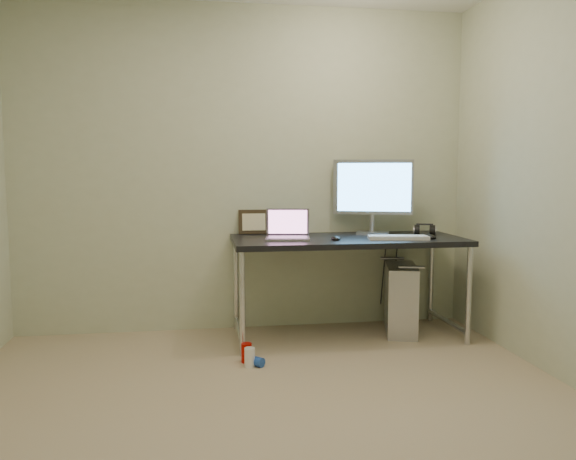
% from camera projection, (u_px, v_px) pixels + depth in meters
% --- Properties ---
extents(floor, '(3.50, 3.50, 0.00)m').
position_uv_depth(floor, '(275.00, 424.00, 2.76)').
color(floor, tan).
rests_on(floor, ground).
extents(wall_back, '(3.50, 0.02, 2.50)m').
position_uv_depth(wall_back, '(245.00, 170.00, 4.35)').
color(wall_back, beige).
rests_on(wall_back, ground).
extents(desk, '(1.69, 0.74, 0.75)m').
position_uv_depth(desk, '(347.00, 247.00, 4.16)').
color(desk, black).
rests_on(desk, ground).
extents(tower_computer, '(0.34, 0.54, 0.56)m').
position_uv_depth(tower_computer, '(401.00, 299.00, 4.31)').
color(tower_computer, silver).
rests_on(tower_computer, ground).
extents(cable_a, '(0.01, 0.16, 0.69)m').
position_uv_depth(cable_a, '(383.00, 275.00, 4.56)').
color(cable_a, black).
rests_on(cable_a, ground).
extents(cable_b, '(0.02, 0.11, 0.71)m').
position_uv_depth(cable_b, '(395.00, 277.00, 4.55)').
color(cable_b, black).
rests_on(cable_b, ground).
extents(can_red, '(0.08, 0.08, 0.13)m').
position_uv_depth(can_red, '(247.00, 353.00, 3.65)').
color(can_red, '#BC0A03').
rests_on(can_red, ground).
extents(can_white, '(0.07, 0.07, 0.12)m').
position_uv_depth(can_white, '(250.00, 357.00, 3.56)').
color(can_white, white).
rests_on(can_white, ground).
extents(can_blue, '(0.12, 0.12, 0.06)m').
position_uv_depth(can_blue, '(255.00, 361.00, 3.58)').
color(can_blue, '#224DB5').
rests_on(can_blue, ground).
extents(laptop, '(0.35, 0.30, 0.22)m').
position_uv_depth(laptop, '(288.00, 232.00, 4.06)').
color(laptop, '#A2A2AA').
rests_on(laptop, desk).
extents(monitor, '(0.59, 0.26, 0.58)m').
position_uv_depth(monitor, '(373.00, 191.00, 4.34)').
color(monitor, '#A2A2AA').
rests_on(monitor, desk).
extents(keyboard, '(0.44, 0.21, 0.03)m').
position_uv_depth(keyboard, '(398.00, 238.00, 4.03)').
color(keyboard, silver).
rests_on(keyboard, desk).
extents(mouse_right, '(0.11, 0.14, 0.04)m').
position_uv_depth(mouse_right, '(430.00, 236.00, 4.08)').
color(mouse_right, black).
rests_on(mouse_right, desk).
extents(mouse_left, '(0.08, 0.11, 0.04)m').
position_uv_depth(mouse_left, '(336.00, 237.00, 4.00)').
color(mouse_left, black).
rests_on(mouse_left, desk).
extents(headphones, '(0.19, 0.10, 0.11)m').
position_uv_depth(headphones, '(425.00, 231.00, 4.33)').
color(headphones, black).
rests_on(headphones, desk).
extents(picture_frame, '(0.24, 0.08, 0.19)m').
position_uv_depth(picture_frame, '(254.00, 222.00, 4.37)').
color(picture_frame, black).
rests_on(picture_frame, desk).
extents(webcam, '(0.04, 0.03, 0.11)m').
position_uv_depth(webcam, '(295.00, 223.00, 4.37)').
color(webcam, silver).
rests_on(webcam, desk).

